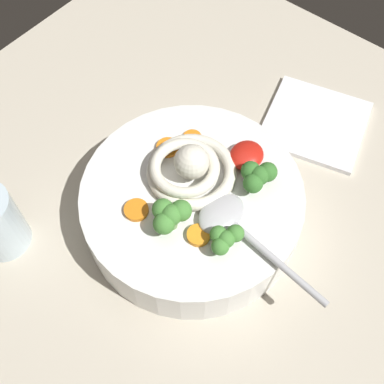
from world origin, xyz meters
TOP-DOWN VIEW (x-y plane):
  - table_slab at (0.00, 0.00)cm, footprint 91.31×91.31cm
  - soup_bowl at (-1.99, -2.26)cm, footprint 26.95×26.95cm
  - noodle_pile at (-3.70, -3.99)cm, footprint 11.92×11.68cm
  - soup_spoon at (-1.35, 3.81)cm, footprint 6.43×17.46cm
  - chili_sauce_dollop at (-9.74, 0.45)cm, footprint 4.48×4.03cm
  - broccoli_floret_center at (2.90, -1.41)cm, footprint 4.82×4.15cm
  - broccoli_floret_left at (-7.43, 3.10)cm, footprint 4.59×3.95cm
  - broccoli_floret_beside_chili at (1.25, 4.92)cm, footprint 3.88×3.34cm
  - carrot_slice_right at (2.09, 1.98)cm, footprint 2.63×2.63cm
  - carrot_slice_near_spoon at (-4.99, -8.58)cm, footprint 2.86×2.86cm
  - carrot_slice_extra_a at (4.07, -5.62)cm, footprint 2.86×2.86cm
  - carrot_slice_rear at (-8.12, -7.19)cm, footprint 2.39×2.39cm
  - folded_napkin at (-25.21, 1.99)cm, footprint 16.75×16.97cm

SIDE VIEW (x-z plane):
  - table_slab at x=0.00cm, z-range 0.00..2.84cm
  - folded_napkin at x=-25.21cm, z-range 2.84..3.64cm
  - soup_bowl at x=-1.99cm, z-range 2.94..9.47cm
  - carrot_slice_rear at x=-8.12cm, z-range 9.36..9.77cm
  - carrot_slice_near_spoon at x=-4.99cm, z-range 9.36..9.89cm
  - carrot_slice_extra_a at x=4.07cm, z-range 9.36..9.94cm
  - carrot_slice_right at x=2.09cm, z-range 9.36..10.08cm
  - soup_spoon at x=-1.35cm, z-range 9.36..10.96cm
  - chili_sauce_dollop at x=-9.74cm, z-range 9.36..11.37cm
  - noodle_pile at x=-3.70cm, z-range 8.46..13.25cm
  - broccoli_floret_beside_chili at x=1.25cm, z-range 9.75..12.81cm
  - broccoli_floret_left at x=-7.43cm, z-range 9.82..13.44cm
  - broccoli_floret_center at x=2.90cm, z-range 9.84..13.65cm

